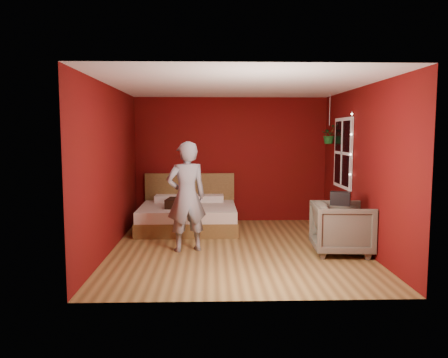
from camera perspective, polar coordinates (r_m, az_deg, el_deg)
floor at (r=7.17m, az=1.71°, el=-9.00°), size 4.50×4.50×0.00m
room_walls at (r=6.93m, az=1.75°, el=4.53°), size 4.04×4.54×2.62m
window at (r=8.18m, az=15.25°, el=3.29°), size 0.05×0.97×1.27m
fairy_lights at (r=7.67m, az=16.21°, el=3.10°), size 0.04×0.04×1.45m
bed at (r=8.57m, az=-4.69°, el=-4.71°), size 1.86×1.58×1.02m
person at (r=6.87m, az=-4.92°, el=-2.31°), size 0.73×0.58×1.73m
armchair at (r=7.02m, az=15.14°, el=-6.20°), size 0.94×0.91×0.80m
handbag at (r=6.67m, az=14.95°, el=-2.47°), size 0.32×0.24×0.20m
throw_pillow at (r=8.26m, az=-5.80°, el=-3.14°), size 0.54×0.54×0.17m
hanging_plant at (r=8.71m, az=13.57°, el=5.67°), size 0.40×0.38×0.95m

